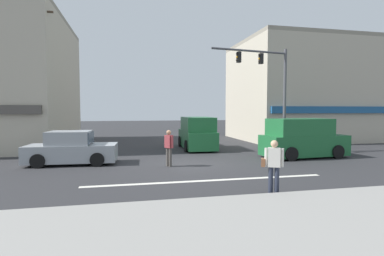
# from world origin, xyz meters

# --- Properties ---
(ground_plane) EXTENTS (120.00, 120.00, 0.00)m
(ground_plane) POSITION_xyz_m (0.00, 0.00, 0.00)
(ground_plane) COLOR #2B2B2D
(lane_marking_stripe) EXTENTS (9.00, 0.24, 0.01)m
(lane_marking_stripe) POSITION_xyz_m (0.00, -3.50, 0.00)
(lane_marking_stripe) COLOR silver
(lane_marking_stripe) RESTS_ON ground
(sidewalk_curb) EXTENTS (40.00, 5.00, 0.16)m
(sidewalk_curb) POSITION_xyz_m (0.00, -8.50, 0.08)
(sidewalk_curb) COLOR gray
(sidewalk_curb) RESTS_ON ground
(building_right_corner) EXTENTS (11.42, 9.20, 8.47)m
(building_right_corner) POSITION_xyz_m (12.45, 10.03, 4.23)
(building_right_corner) COLOR #B7AD99
(building_right_corner) RESTS_ON ground
(utility_pole_near_left) EXTENTS (1.40, 0.22, 8.50)m
(utility_pole_near_left) POSITION_xyz_m (-7.58, 4.58, 4.40)
(utility_pole_near_left) COLOR brown
(utility_pole_near_left) RESTS_ON ground
(traffic_light_mast) EXTENTS (4.86, 0.74, 6.20)m
(traffic_light_mast) POSITION_xyz_m (5.43, 2.43, 4.18)
(traffic_light_mast) COLOR #47474C
(traffic_light_mast) RESTS_ON ground
(van_parked_curbside) EXTENTS (4.72, 2.28, 2.11)m
(van_parked_curbside) POSITION_xyz_m (6.46, 0.67, 1.01)
(van_parked_curbside) COLOR #1E6033
(van_parked_curbside) RESTS_ON ground
(van_crossing_center) EXTENTS (2.17, 4.67, 2.11)m
(van_crossing_center) POSITION_xyz_m (1.64, 5.34, 1.01)
(van_crossing_center) COLOR #1E6033
(van_crossing_center) RESTS_ON ground
(sedan_crossing_leftbound) EXTENTS (4.20, 2.07, 1.58)m
(sedan_crossing_leftbound) POSITION_xyz_m (-5.48, 1.13, 0.71)
(sedan_crossing_leftbound) COLOR #999EA3
(sedan_crossing_leftbound) RESTS_ON ground
(pedestrian_foreground_with_bag) EXTENTS (0.65, 0.50, 1.67)m
(pedestrian_foreground_with_bag) POSITION_xyz_m (1.41, -5.68, 0.95)
(pedestrian_foreground_with_bag) COLOR #232838
(pedestrian_foreground_with_bag) RESTS_ON ground
(pedestrian_mid_crossing) EXTENTS (0.38, 0.49, 1.67)m
(pedestrian_mid_crossing) POSITION_xyz_m (-1.05, -0.47, 0.95)
(pedestrian_mid_crossing) COLOR #4C4742
(pedestrian_mid_crossing) RESTS_ON ground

